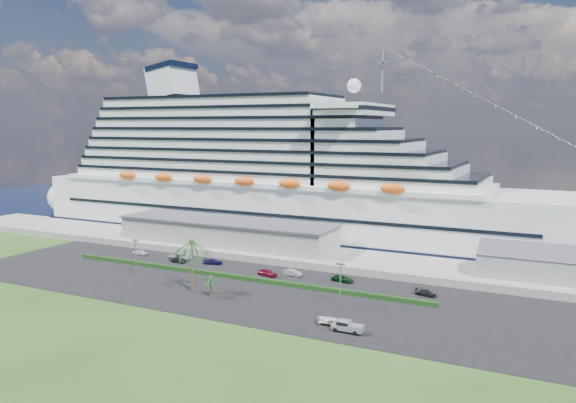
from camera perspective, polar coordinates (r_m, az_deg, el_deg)
The scene contains 22 objects.
ground at distance 106.82m, azimuth -6.52°, elevation -10.41°, with size 420.00×420.00×0.00m, color #284818.
asphalt_lot at distance 115.76m, azimuth -3.54°, elevation -8.90°, with size 140.00×38.00×0.12m, color black.
wharf at distance 140.58m, azimuth 2.37°, elevation -5.54°, with size 240.00×20.00×1.80m, color gray.
water at distance 224.59m, azimuth 11.72°, elevation -0.90°, with size 420.00×160.00×0.02m, color black.
cruise_ship at distance 168.57m, azimuth -0.99°, elevation 2.14°, with size 191.00×38.00×54.00m.
terminal_building at distance 151.34m, azimuth -6.32°, elevation -3.03°, with size 61.00×15.00×6.30m.
port_shed at distance 128.45m, azimuth 24.22°, elevation -5.90°, with size 24.00×12.31×7.37m.
hedge at distance 123.70m, azimuth -5.62°, elevation -7.58°, with size 88.00×1.10×0.90m, color black.
lamp_post_left at distance 128.03m, azimuth -15.23°, elevation -5.09°, with size 1.60×0.35×8.27m.
lamp_post_right at distance 103.43m, azimuth 5.35°, elevation -7.91°, with size 1.60×0.35×8.27m.
palm_tall at distance 113.08m, azimuth -9.77°, elevation -4.62°, with size 8.82×8.82×11.13m.
palm_short at distance 110.14m, azimuth -7.82°, elevation -7.88°, with size 3.53×3.53×4.56m.
parked_car_0 at distance 149.34m, azimuth -14.76°, elevation -5.03°, with size 1.67×4.15×1.41m, color silver.
parked_car_1 at distance 139.31m, azimuth -11.10°, elevation -5.85°, with size 1.38×3.97×1.31m, color black.
parked_car_2 at distance 141.92m, azimuth -10.92°, elevation -5.54°, with size 2.62×5.68×1.58m, color #9C9EA5.
parked_car_3 at distance 136.44m, azimuth -7.64°, elevation -6.06°, with size 1.88×4.61×1.34m, color #1A154C.
parked_car_4 at distance 124.93m, azimuth -2.10°, elevation -7.23°, with size 1.87×4.64×1.58m, color maroon.
parked_car_5 at distance 125.13m, azimuth 0.46°, elevation -7.25°, with size 1.47×4.23×1.39m, color #A3A7AA.
parked_car_6 at distance 121.20m, azimuth 5.57°, elevation -7.80°, with size 2.22×4.81×1.34m, color black.
parked_car_7 at distance 114.26m, azimuth 13.81°, elevation -8.98°, with size 1.75×4.31×1.25m, color black.
pickup_truck at distance 93.01m, azimuth 6.03°, elevation -12.47°, with size 5.22×2.09×1.84m.
boat_trailer at distance 95.64m, azimuth 4.33°, elevation -11.88°, with size 5.29×3.62×1.50m.
Camera 1 is at (55.32, -85.12, 33.25)m, focal length 35.00 mm.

